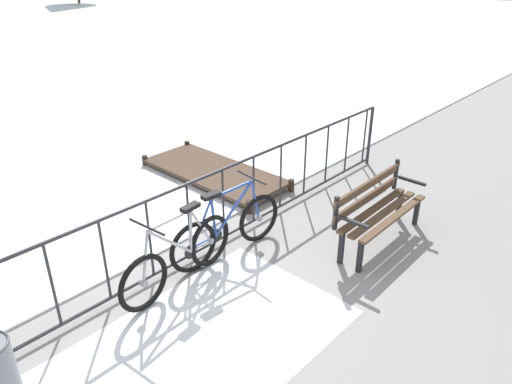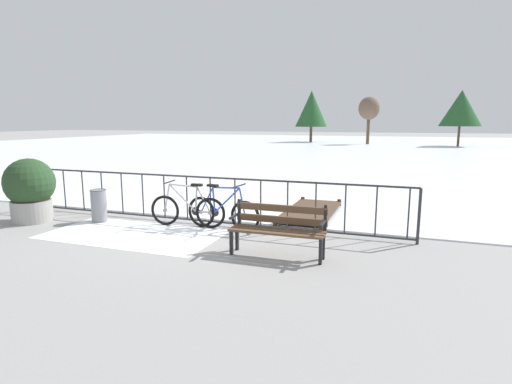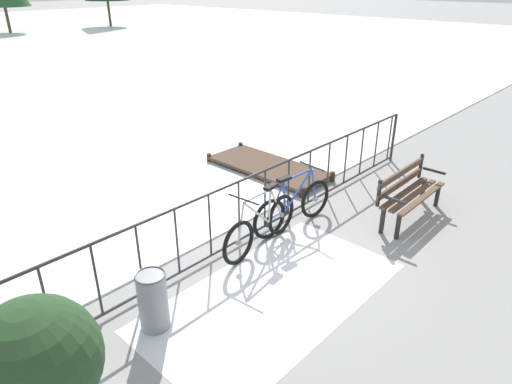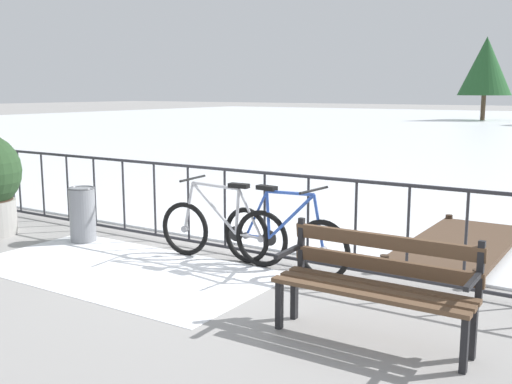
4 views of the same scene
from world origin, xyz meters
TOP-DOWN VIEW (x-y plane):
  - ground_plane at (0.00, 0.00)m, footprint 160.00×160.00m
  - snow_patch at (-0.86, -1.20)m, footprint 3.52×1.85m
  - railing_fence at (0.00, 0.00)m, footprint 9.06×0.06m
  - bicycle_near_railing at (-0.12, -0.29)m, footprint 1.71×0.52m
  - bicycle_second at (0.69, -0.25)m, footprint 1.71×0.52m
  - park_bench at (2.25, -1.44)m, footprint 1.61×0.50m
  - wooden_dock at (2.16, 1.59)m, footprint 1.10×2.68m

SIDE VIEW (x-z plane):
  - ground_plane at x=0.00m, z-range 0.00..0.00m
  - snow_patch at x=-0.86m, z-range 0.00..0.01m
  - wooden_dock at x=2.16m, z-range 0.02..0.22m
  - bicycle_near_railing at x=-0.12m, z-range -0.12..0.86m
  - bicycle_second at x=0.69m, z-range -0.12..0.86m
  - park_bench at x=2.25m, z-range 0.07..0.96m
  - railing_fence at x=0.00m, z-range 0.02..1.09m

